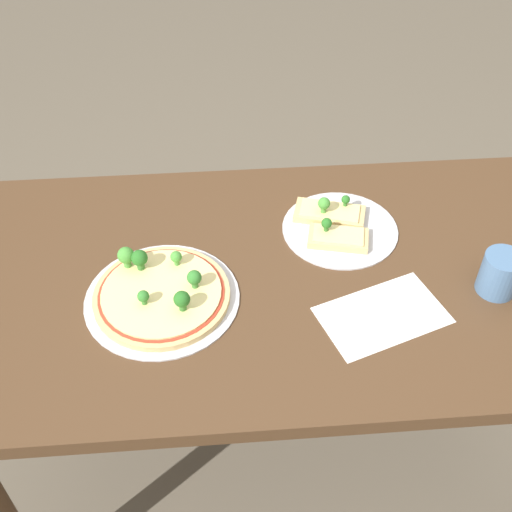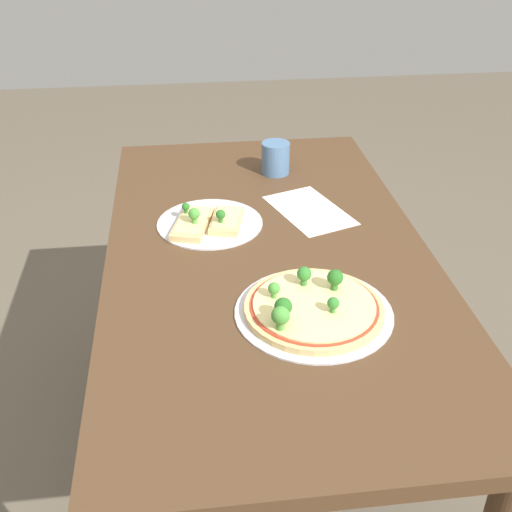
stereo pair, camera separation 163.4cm
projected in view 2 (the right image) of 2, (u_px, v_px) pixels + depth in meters
name	position (u px, v px, depth m)	size (l,w,h in m)	color
ground_plane	(266.00, 469.00, 1.90)	(8.00, 8.00, 0.00)	brown
dining_table	(268.00, 285.00, 1.56)	(1.39, 0.75, 0.76)	#4C331E
pizza_tray_whole	(313.00, 308.00, 1.28)	(0.32, 0.32, 0.07)	silver
pizza_tray_slice	(208.00, 222.00, 1.60)	(0.27, 0.27, 0.06)	silver
drinking_cup	(276.00, 158.00, 1.86)	(0.08, 0.08, 0.09)	#4C7099
paper_menu	(309.00, 210.00, 1.68)	(0.25, 0.15, 0.00)	white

